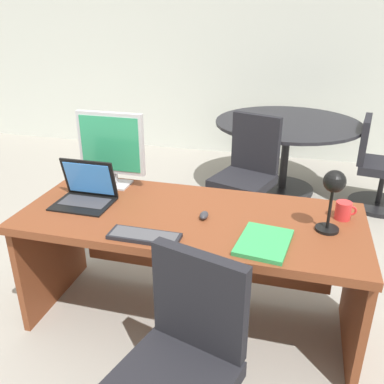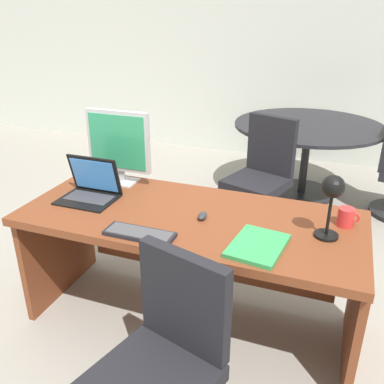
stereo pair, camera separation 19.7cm
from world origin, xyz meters
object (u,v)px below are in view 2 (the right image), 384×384
Objects in this scene: desk at (192,239)px; meeting_table at (307,142)px; coffee_mug at (346,217)px; monitor at (119,144)px; office_chair at (162,377)px; laptop at (92,185)px; book at (258,246)px; meeting_chair_near at (260,185)px; desk_lamp at (332,194)px; keyboard at (140,234)px; mouse at (202,216)px.

meeting_table reaches higher than desk.
coffee_mug is (0.81, 0.12, 0.23)m from desk.
office_chair is at bearing -54.19° from monitor.
laptop is 2.44m from meeting_table.
monitor is at bearing 175.34° from coffee_mug.
book is 0.24× the size of meeting_table.
book is 1.65m from meeting_chair_near.
laptop is 1.20m from office_chair.
desk is 0.85m from desk_lamp.
meeting_table is (-0.40, 2.04, -0.21)m from coffee_mug.
office_chair reaches higher than book.
desk is 5.56× the size of desk_lamp.
laptop is 0.59m from keyboard.
meeting_chair_near is (-0.60, 1.38, -0.59)m from desk_lamp.
coffee_mug is 0.12× the size of meeting_chair_near.
keyboard is at bearing -53.57° from monitor.
office_chair is (0.75, -1.03, -0.65)m from monitor.
laptop reaches higher than meeting_chair_near.
desk_lamp is at bearing -12.60° from monitor.
desk_lamp is 0.24× the size of meeting_table.
mouse is at bearing -98.46° from meeting_table.
laptop is 0.95× the size of book.
monitor is 2.21m from meeting_table.
meeting_table is (0.33, 2.23, -0.18)m from mouse.
desk_lamp is 0.28m from coffee_mug.
desk is 0.23m from mouse.
monitor reaches higher than mouse.
mouse is (0.24, 0.28, 0.01)m from keyboard.
desk_lamp is (0.73, -0.06, 0.43)m from desk.
laptop is at bearing -174.15° from coffee_mug.
mouse is (0.67, -0.30, -0.25)m from monitor.
office_chair reaches higher than coffee_mug.
desk_lamp is at bearing -66.56° from meeting_chair_near.
keyboard is 0.41× the size of office_chair.
keyboard reaches higher than meeting_table.
laptop is 4.01× the size of mouse.
coffee_mug reaches higher than meeting_table.
laptop is at bearing 176.72° from mouse.
coffee_mug is 1.21m from office_chair.
book is (1.01, -0.49, -0.25)m from monitor.
monitor is 1.44× the size of laptop.
monitor is at bearing -117.51° from meeting_table.
office_chair is at bearing -116.37° from book.
keyboard is (-0.15, -0.35, 0.20)m from desk.
monitor is 1.35m from desk_lamp.
desk is 1.96× the size of meeting_chair_near.
monitor reaches higher than desk_lamp.
book is 0.36× the size of meeting_chair_near.
book is at bearing 63.63° from office_chair.
mouse is at bearing -91.87° from meeting_chair_near.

